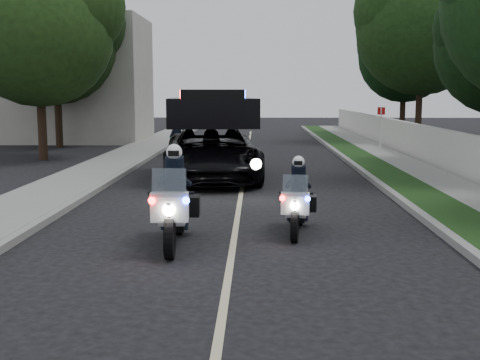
# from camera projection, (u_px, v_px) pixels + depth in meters

# --- Properties ---
(ground) EXTENTS (120.00, 120.00, 0.00)m
(ground) POSITION_uv_depth(u_px,v_px,m) (229.00, 273.00, 9.49)
(ground) COLOR black
(ground) RESTS_ON ground
(curb_right) EXTENTS (0.20, 60.00, 0.15)m
(curb_right) POSITION_uv_depth(u_px,v_px,m) (373.00, 179.00, 19.27)
(curb_right) COLOR gray
(curb_right) RESTS_ON ground
(grass_verge) EXTENTS (1.20, 60.00, 0.16)m
(grass_verge) POSITION_uv_depth(u_px,v_px,m) (395.00, 179.00, 19.25)
(grass_verge) COLOR #193814
(grass_verge) RESTS_ON ground
(sidewalk_right) EXTENTS (1.40, 60.00, 0.16)m
(sidewalk_right) POSITION_uv_depth(u_px,v_px,m) (436.00, 179.00, 19.21)
(sidewalk_right) COLOR gray
(sidewalk_right) RESTS_ON ground
(property_wall) EXTENTS (0.22, 60.00, 1.50)m
(property_wall) POSITION_uv_depth(u_px,v_px,m) (470.00, 158.00, 19.09)
(property_wall) COLOR beige
(property_wall) RESTS_ON ground
(curb_left) EXTENTS (0.20, 60.00, 0.15)m
(curb_left) POSITION_uv_depth(u_px,v_px,m) (115.00, 178.00, 19.49)
(curb_left) COLOR gray
(curb_left) RESTS_ON ground
(sidewalk_left) EXTENTS (2.00, 60.00, 0.16)m
(sidewalk_left) POSITION_uv_depth(u_px,v_px,m) (81.00, 178.00, 19.52)
(sidewalk_left) COLOR gray
(sidewalk_left) RESTS_ON ground
(building_far) EXTENTS (8.00, 6.00, 7.00)m
(building_far) POSITION_uv_depth(u_px,v_px,m) (75.00, 80.00, 34.99)
(building_far) COLOR #A8A396
(building_far) RESTS_ON ground
(lane_marking) EXTENTS (0.12, 50.00, 0.01)m
(lane_marking) POSITION_uv_depth(u_px,v_px,m) (243.00, 181.00, 19.39)
(lane_marking) COLOR #BFB78C
(lane_marking) RESTS_ON ground
(police_moto_left) EXTENTS (0.87, 2.23, 1.86)m
(police_moto_left) POSITION_uv_depth(u_px,v_px,m) (175.00, 245.00, 11.24)
(police_moto_left) COLOR silver
(police_moto_left) RESTS_ON ground
(police_moto_right) EXTENTS (0.87, 1.89, 1.55)m
(police_moto_right) POSITION_uv_depth(u_px,v_px,m) (297.00, 233.00, 12.23)
(police_moto_right) COLOR silver
(police_moto_right) RESTS_ON ground
(police_suv) EXTENTS (3.57, 6.61, 3.08)m
(police_suv) POSITION_uv_depth(u_px,v_px,m) (212.00, 179.00, 19.76)
(police_suv) COLOR black
(police_suv) RESTS_ON ground
(bicycle) EXTENTS (0.60, 1.63, 0.85)m
(bicycle) POSITION_uv_depth(u_px,v_px,m) (177.00, 155.00, 27.45)
(bicycle) COLOR black
(bicycle) RESTS_ON ground
(cyclist) EXTENTS (0.72, 0.51, 1.90)m
(cyclist) POSITION_uv_depth(u_px,v_px,m) (177.00, 155.00, 27.45)
(cyclist) COLOR black
(cyclist) RESTS_ON ground
(sign_post) EXTENTS (0.45, 0.45, 2.21)m
(sign_post) POSITION_uv_depth(u_px,v_px,m) (380.00, 155.00, 27.56)
(sign_post) COLOR #A2130B
(sign_post) RESTS_ON ground
(tree_right_d) EXTENTS (9.20, 9.20, 12.20)m
(tree_right_d) POSITION_uv_depth(u_px,v_px,m) (417.00, 142.00, 34.59)
(tree_right_d) COLOR #1D3D14
(tree_right_d) RESTS_ON ground
(tree_right_e) EXTENTS (6.71, 6.71, 9.96)m
(tree_right_e) POSITION_uv_depth(u_px,v_px,m) (402.00, 135.00, 40.11)
(tree_right_e) COLOR black
(tree_right_e) RESTS_ON ground
(tree_left_near) EXTENTS (7.95, 7.95, 10.19)m
(tree_left_near) POSITION_uv_depth(u_px,v_px,m) (44.00, 160.00, 25.45)
(tree_left_near) COLOR #224316
(tree_left_near) RESTS_ON ground
(tree_left_far) EXTENTS (8.01, 8.01, 10.12)m
(tree_left_far) POSITION_uv_depth(u_px,v_px,m) (60.00, 147.00, 31.38)
(tree_left_far) COLOR black
(tree_left_far) RESTS_ON ground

